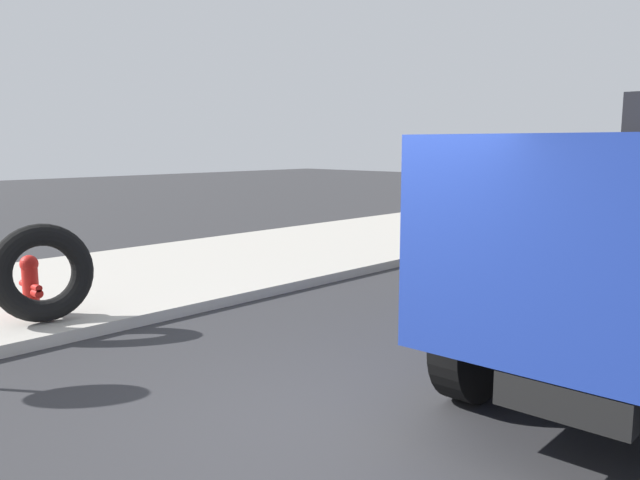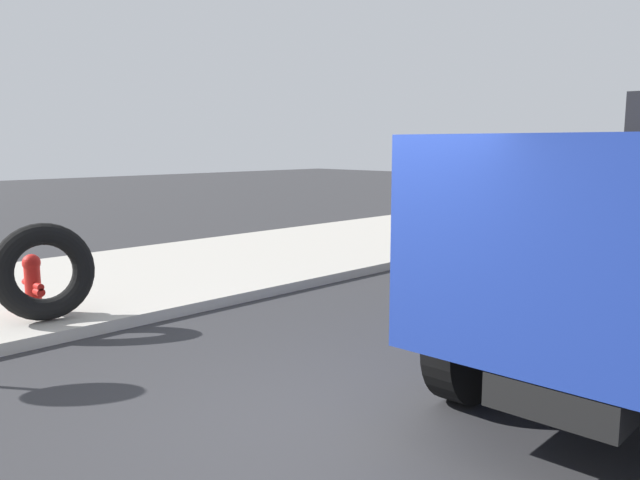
% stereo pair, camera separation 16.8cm
% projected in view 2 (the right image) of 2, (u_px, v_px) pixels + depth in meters
% --- Properties ---
extents(ground_plane, '(80.00, 80.00, 0.00)m').
position_uv_depth(ground_plane, '(347.00, 434.00, 5.18)').
color(ground_plane, '#2D2D30').
extents(sidewalk_curb, '(36.00, 5.00, 0.15)m').
position_uv_depth(sidewalk_curb, '(30.00, 294.00, 9.68)').
color(sidewalk_curb, '#ADA89E').
rests_on(sidewalk_curb, ground).
extents(fire_hydrant, '(0.23, 0.52, 0.77)m').
position_uv_depth(fire_hydrant, '(33.00, 281.00, 8.30)').
color(fire_hydrant, red).
rests_on(fire_hydrant, sidewalk_curb).
extents(loose_tire, '(1.27, 0.61, 1.23)m').
position_uv_depth(loose_tire, '(44.00, 272.00, 7.88)').
color(loose_tire, black).
rests_on(loose_tire, sidewalk_curb).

